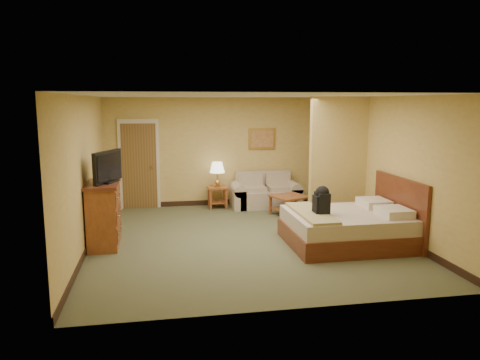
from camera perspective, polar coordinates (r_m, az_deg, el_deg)
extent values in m
plane|color=#4F5235|center=(8.67, 0.52, -7.20)|extent=(6.00, 6.00, 0.00)
plane|color=white|center=(8.30, 0.54, 10.25)|extent=(6.00, 6.00, 0.00)
cube|color=tan|center=(11.33, -2.30, 3.46)|extent=(5.50, 0.02, 2.60)
cube|color=tan|center=(8.33, -18.40, 0.79)|extent=(0.02, 6.00, 2.60)
cube|color=tan|center=(9.30, 17.44, 1.70)|extent=(0.02, 6.00, 2.60)
cube|color=tan|center=(9.88, 11.87, 2.37)|extent=(1.20, 0.15, 2.60)
cube|color=beige|center=(11.23, -12.19, 1.91)|extent=(0.94, 0.06, 2.10)
cube|color=brown|center=(11.22, -12.18, 1.65)|extent=(0.80, 0.04, 2.00)
cylinder|color=#BA8844|center=(11.16, -10.65, 1.65)|extent=(0.04, 0.12, 0.04)
cube|color=black|center=(11.51, -2.26, -2.70)|extent=(5.50, 0.02, 0.12)
cube|color=tan|center=(11.22, 3.16, -2.28)|extent=(1.36, 0.73, 0.41)
cube|color=tan|center=(11.44, 2.82, 0.08)|extent=(1.36, 0.17, 0.43)
cube|color=tan|center=(11.08, -0.25, -2.29)|extent=(0.29, 0.73, 0.46)
cube|color=tan|center=(11.39, 6.49, -2.03)|extent=(0.29, 0.73, 0.46)
cube|color=brown|center=(11.08, -2.77, -0.91)|extent=(0.46, 0.46, 0.04)
cube|color=brown|center=(11.15, -2.76, -2.69)|extent=(0.39, 0.39, 0.03)
cube|color=brown|center=(10.93, -3.60, -2.43)|extent=(0.05, 0.05, 0.47)
cube|color=brown|center=(10.97, -1.67, -2.36)|extent=(0.05, 0.05, 0.47)
cube|color=brown|center=(11.29, -3.82, -2.05)|extent=(0.05, 0.05, 0.47)
cube|color=brown|center=(11.33, -1.95, -1.98)|extent=(0.05, 0.05, 0.47)
cylinder|color=#BA8844|center=(11.07, -2.77, -0.72)|extent=(0.18, 0.18, 0.04)
cylinder|color=#BA8844|center=(11.03, -2.78, 0.44)|extent=(0.02, 0.02, 0.29)
cone|color=white|center=(11.00, -2.79, 1.55)|extent=(0.35, 0.35, 0.25)
cube|color=brown|center=(10.38, 6.04, -2.01)|extent=(0.90, 0.90, 0.04)
cube|color=brown|center=(10.44, 6.02, -3.51)|extent=(0.77, 0.77, 0.03)
cube|color=brown|center=(10.07, 4.86, -3.64)|extent=(0.05, 0.05, 0.42)
cube|color=brown|center=(10.79, 7.11, -2.78)|extent=(0.05, 0.05, 0.42)
cube|color=#B78E3F|center=(11.46, 2.70, 5.03)|extent=(0.67, 0.03, 0.52)
cube|color=#A45C32|center=(11.44, 2.72, 5.02)|extent=(0.56, 0.02, 0.41)
cube|color=brown|center=(8.47, -16.25, -4.25)|extent=(0.49, 0.98, 1.07)
cube|color=#532213|center=(8.35, -16.43, -0.50)|extent=(0.55, 1.05, 0.05)
cube|color=black|center=(8.34, -15.76, -0.18)|extent=(0.36, 0.45, 0.03)
cube|color=black|center=(8.30, -15.85, 1.61)|extent=(0.41, 0.85, 0.54)
cube|color=#532213|center=(8.54, 13.03, -6.60)|extent=(2.13, 1.70, 0.32)
cube|color=beige|center=(8.46, 13.10, -4.73)|extent=(2.06, 1.64, 0.26)
cube|color=#532213|center=(8.85, 18.86, -3.45)|extent=(0.06, 1.81, 1.17)
cube|color=silver|center=(8.38, 18.26, -3.77)|extent=(0.48, 0.59, 0.15)
cube|color=silver|center=(9.02, 16.02, -2.73)|extent=(0.48, 0.59, 0.15)
cube|color=#9B8B55|center=(8.18, 8.68, -4.00)|extent=(0.48, 1.60, 0.05)
cube|color=black|center=(8.11, 9.97, -2.89)|extent=(0.20, 0.30, 0.39)
sphere|color=black|center=(8.07, 10.01, -1.53)|extent=(0.24, 0.24, 0.24)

